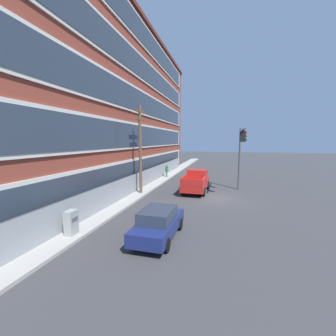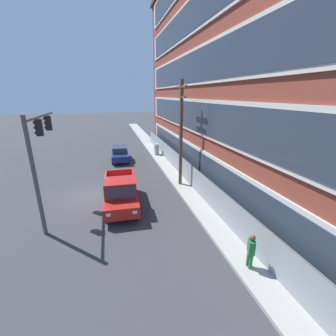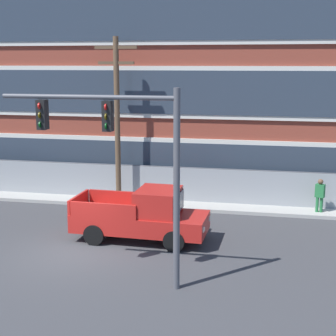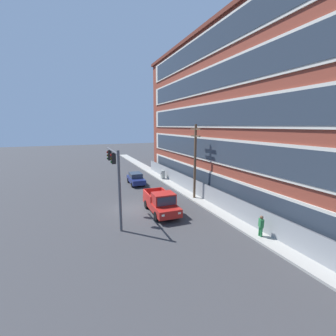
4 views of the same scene
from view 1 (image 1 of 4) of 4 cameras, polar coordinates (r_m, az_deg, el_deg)
ground_plane at (r=19.81m, az=11.99°, el=-7.56°), size 160.00×160.00×0.00m
sidewalk_building_side at (r=21.25m, az=-7.53°, el=-6.25°), size 80.00×1.86×0.16m
brick_mill_building at (r=27.41m, az=-18.63°, el=14.99°), size 42.10×12.38×17.79m
chain_link_fence at (r=22.49m, az=-7.10°, el=-3.26°), size 37.31×0.06×1.85m
traffic_signal_mast at (r=21.91m, az=18.06°, el=5.11°), size 5.49×0.43×6.11m
pickup_truck_red at (r=21.91m, az=7.19°, el=-3.47°), size 5.30×2.25×2.07m
sedan_navy at (r=11.64m, az=-2.44°, el=-13.79°), size 4.29×1.88×1.56m
utility_pole_near_corner at (r=20.35m, az=-7.05°, el=5.38°), size 2.01×0.26×7.99m
electrical_cabinet at (r=12.74m, az=-23.37°, el=-12.93°), size 0.63×0.47×1.42m
pedestrian_near_cabinet at (r=29.59m, az=-0.32°, el=-0.67°), size 0.46×0.38×1.69m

